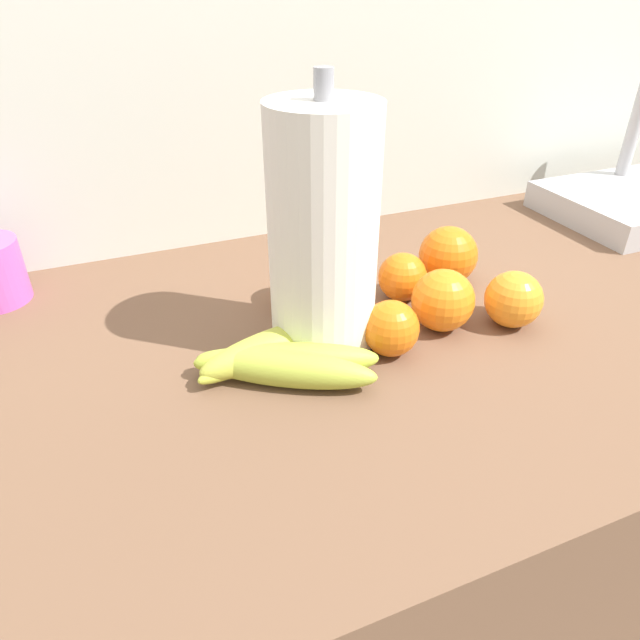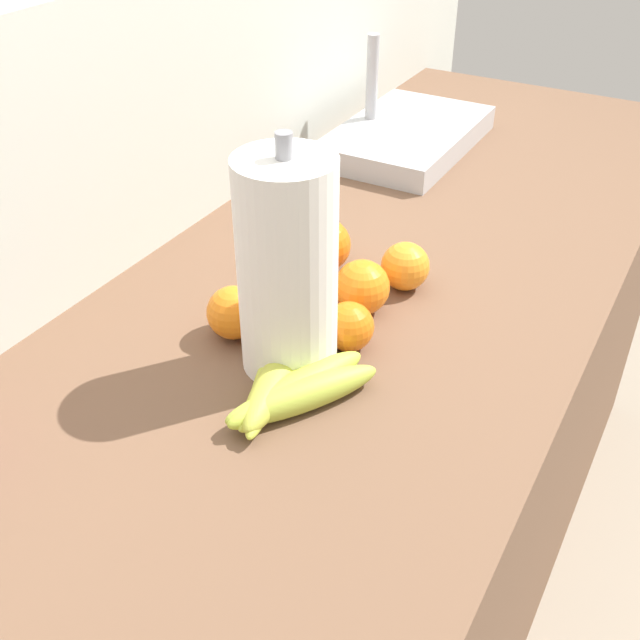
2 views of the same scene
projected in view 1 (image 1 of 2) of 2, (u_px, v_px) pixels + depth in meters
counter at (469, 510)px, 1.03m from camera, size 1.94×0.68×0.90m
wall_back at (381, 317)px, 1.21m from camera, size 2.34×0.06×1.30m
banana_bunch at (280, 356)px, 0.63m from camera, size 0.21×0.18×0.04m
orange_right at (304, 279)px, 0.76m from camera, size 0.07×0.07×0.07m
orange_far_right at (443, 300)px, 0.70m from camera, size 0.08×0.08×0.08m
orange_front at (402, 277)px, 0.77m from camera, size 0.07×0.07×0.07m
orange_back_right at (391, 328)px, 0.66m from camera, size 0.07×0.07×0.07m
orange_center at (448, 255)px, 0.81m from camera, size 0.08×0.08×0.08m
orange_back_left at (514, 299)px, 0.71m from camera, size 0.07×0.07×0.07m
paper_towel_roll at (323, 234)px, 0.62m from camera, size 0.12×0.12×0.31m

